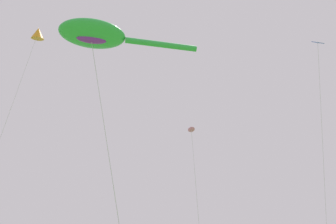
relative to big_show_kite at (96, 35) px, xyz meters
name	(u,v)px	position (x,y,z in m)	size (l,w,h in m)	color
big_show_kite	(96,35)	(0.00, 0.00, 0.00)	(7.41, 4.04, 15.57)	green
small_kite_diamond_red	(192,135)	(8.95, 3.56, -1.99)	(1.43, 2.66, 13.76)	pink
small_kite_tiny_distant	(38,34)	(-1.61, 9.72, 6.86)	(2.07, 4.81, 22.63)	orange
small_kite_stunt_black	(319,68)	(16.07, -2.79, 2.84)	(1.41, 3.77, 20.41)	blue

